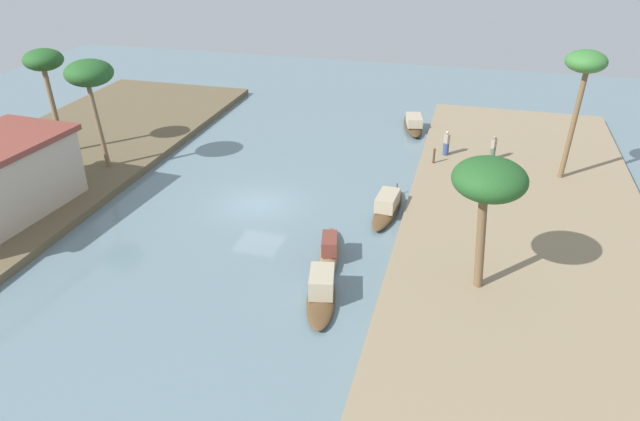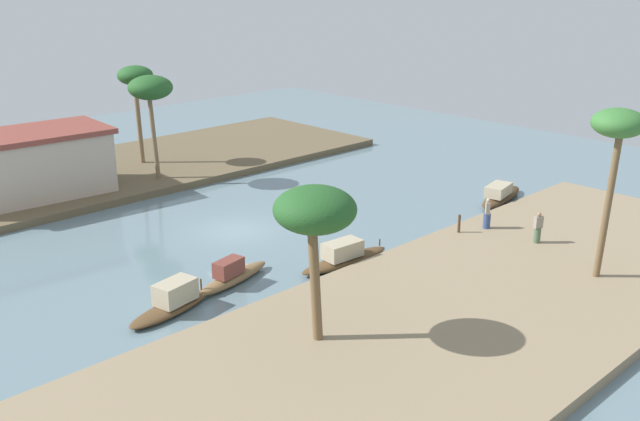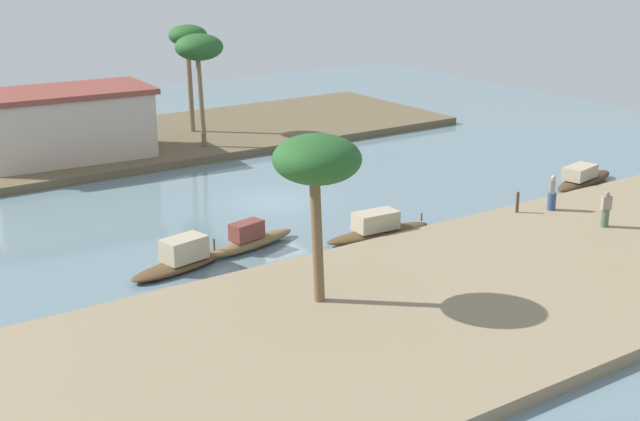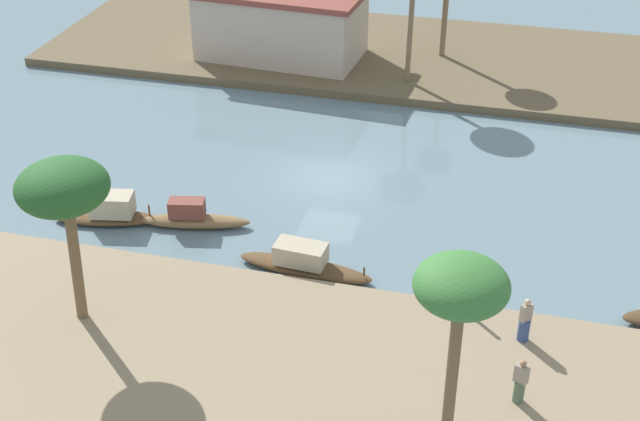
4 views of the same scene
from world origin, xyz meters
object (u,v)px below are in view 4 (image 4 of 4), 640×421
at_px(mooring_post, 477,309).
at_px(palm_tree_left_near, 63,190).
at_px(person_on_near_bank, 520,383).
at_px(palm_tree_left_far, 460,297).
at_px(sampan_upstream_small, 108,212).
at_px(sampan_downstream_large, 303,262).
at_px(sampan_foreground, 193,218).
at_px(riverside_building, 281,22).
at_px(person_by_mooring, 525,323).

xyz_separation_m(mooring_post, palm_tree_left_near, (-12.66, -2.88, 4.29)).
xyz_separation_m(person_on_near_bank, palm_tree_left_near, (-14.23, 0.58, 4.06)).
xyz_separation_m(palm_tree_left_near, palm_tree_left_far, (12.49, -4.57, 1.66)).
height_order(sampan_upstream_small, sampan_downstream_large, sampan_upstream_small).
distance_m(sampan_upstream_small, palm_tree_left_near, 7.98).
bearing_deg(sampan_upstream_small, mooring_post, -23.64).
relative_size(sampan_upstream_small, palm_tree_left_near, 0.75).
bearing_deg(sampan_upstream_small, sampan_foreground, -2.94).
height_order(mooring_post, riverside_building, riverside_building).
xyz_separation_m(sampan_downstream_large, mooring_post, (6.40, -1.80, 0.49)).
bearing_deg(palm_tree_left_far, person_by_mooring, 76.03).
distance_m(sampan_downstream_large, sampan_foreground, 5.36).
bearing_deg(person_on_near_bank, sampan_upstream_small, 0.88).
height_order(person_on_near_bank, riverside_building, riverside_building).
relative_size(sampan_foreground, person_by_mooring, 2.76).
xyz_separation_m(sampan_upstream_small, palm_tree_left_near, (2.12, -6.06, 4.74)).
relative_size(sampan_foreground, person_on_near_bank, 2.86).
height_order(sampan_downstream_large, palm_tree_left_near, palm_tree_left_near).
distance_m(person_on_near_bank, mooring_post, 3.80).
distance_m(sampan_foreground, riverside_building, 17.34).
distance_m(sampan_foreground, palm_tree_left_far, 17.10).
bearing_deg(palm_tree_left_far, riverside_building, 114.21).
xyz_separation_m(sampan_foreground, person_on_near_bank, (12.97, -7.15, 0.73)).
bearing_deg(sampan_foreground, mooring_post, -30.01).
distance_m(sampan_downstream_large, palm_tree_left_near, 9.16).
bearing_deg(mooring_post, sampan_foreground, 162.08).
bearing_deg(mooring_post, riverside_building, 121.74).
bearing_deg(sampan_upstream_small, palm_tree_left_far, -47.55).
distance_m(person_on_near_bank, palm_tree_left_far, 7.19).
xyz_separation_m(sampan_upstream_small, mooring_post, (14.79, -3.18, 0.45)).
bearing_deg(sampan_foreground, sampan_downstream_large, -32.78).
bearing_deg(mooring_post, palm_tree_left_far, -91.32).
relative_size(sampan_downstream_large, palm_tree_left_near, 0.90).
distance_m(mooring_post, riverside_building, 24.57).
relative_size(sampan_foreground, palm_tree_left_near, 0.78).
bearing_deg(mooring_post, sampan_downstream_large, 164.32).
distance_m(palm_tree_left_near, riverside_building, 23.91).
relative_size(sampan_upstream_small, sampan_foreground, 0.97).
relative_size(person_on_near_bank, riverside_building, 0.16).
xyz_separation_m(sampan_downstream_large, person_on_near_bank, (7.96, -5.26, 0.71)).
bearing_deg(person_on_near_bank, palm_tree_left_near, 20.66).
relative_size(palm_tree_left_far, riverside_building, 0.78).
relative_size(sampan_upstream_small, mooring_post, 4.61).
xyz_separation_m(sampan_downstream_large, person_by_mooring, (7.93, -2.41, 0.67)).
bearing_deg(mooring_post, person_on_near_bank, -65.72).
relative_size(sampan_upstream_small, palm_tree_left_far, 0.58).
distance_m(sampan_downstream_large, person_by_mooring, 8.31).
relative_size(sampan_foreground, mooring_post, 4.76).
height_order(sampan_upstream_small, mooring_post, mooring_post).
distance_m(sampan_downstream_large, palm_tree_left_far, 12.87).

